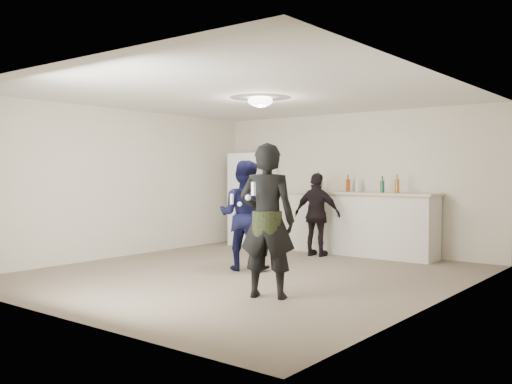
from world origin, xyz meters
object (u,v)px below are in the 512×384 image
Objects in this scene: spectator at (317,215)px; shaker at (322,186)px; woman at (267,221)px; counter at (362,225)px; man at (244,215)px; fridge at (253,199)px.

shaker is at bearing -70.80° from spectator.
woman reaches higher than shaker.
shaker is (-0.87, 0.11, 0.65)m from counter.
spectator is (0.34, -0.70, -0.46)m from shaker.
man is 1.88m from woman.
fridge is 1.51m from shaker.
spectator is at bearing -114.13° from man.
shaker is at bearing 6.93° from fridge.
woman is at bearing 116.69° from man.
counter is at bearing 1.71° from fridge.
shaker is 0.11× the size of man.
woman is at bearing -49.59° from fridge.
counter is 1.44× the size of fridge.
spectator is at bearing -90.14° from woman.
fridge reaches higher than woman.
fridge is 10.59× the size of shaker.
counter is 0.82m from spectator.
fridge is at bearing -178.29° from counter.
fridge is at bearing -173.07° from shaker.
woman is at bearing -67.11° from shaker.
counter is 2.51m from man.
man is (-0.64, -2.42, 0.28)m from counter.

